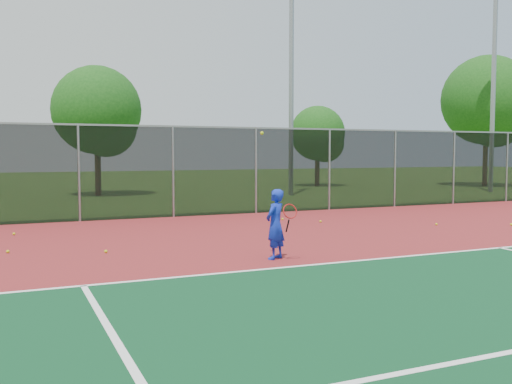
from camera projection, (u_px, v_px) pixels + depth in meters
court_apron at (464, 264)px, 11.04m from camera, size 30.00×20.00×0.02m
fence_back at (256, 169)px, 20.06m from camera, size 30.00×0.06×3.03m
tennis_player at (275, 224)px, 11.42m from camera, size 0.62×0.70×2.56m
practice_ball_0 at (106, 251)px, 12.15m from camera, size 0.07×0.07×0.07m
practice_ball_1 at (321, 221)px, 17.42m from camera, size 0.07×0.07×0.07m
practice_ball_2 at (282, 219)px, 18.04m from camera, size 0.07×0.07×0.07m
practice_ball_3 at (8, 252)px, 12.13m from camera, size 0.07×0.07×0.07m
practice_ball_4 at (14, 234)px, 14.77m from camera, size 0.07×0.07×0.07m
practice_ball_6 at (436, 224)px, 16.74m from camera, size 0.07×0.07×0.07m
practice_ball_7 at (511, 224)px, 16.69m from camera, size 0.07×0.07×0.07m
floodlight_n at (291, 53)px, 28.20m from camera, size 0.90×0.40×12.59m
floodlight_ne at (494, 61)px, 30.72m from camera, size 0.90×0.40×12.59m
tree_back_left at (99, 114)px, 28.24m from camera, size 4.39×4.39×6.45m
tree_back_mid at (319, 136)px, 36.26m from camera, size 3.49×3.49×5.12m
tree_back_right at (489, 104)px, 36.00m from camera, size 5.64×5.64×8.28m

